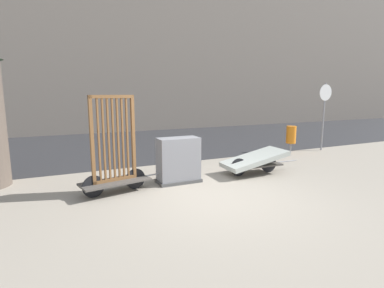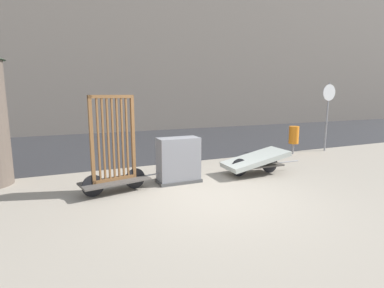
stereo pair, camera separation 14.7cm
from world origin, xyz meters
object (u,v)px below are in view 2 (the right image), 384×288
object	(u,v)px
bike_cart_with_bedframe	(114,161)
bike_cart_with_mattress	(255,160)
utility_cabinet	(178,162)
sign_post	(328,106)
trash_bin	(294,135)

from	to	relation	value
bike_cart_with_bedframe	bike_cart_with_mattress	world-z (taller)	bike_cart_with_bedframe
bike_cart_with_mattress	utility_cabinet	distance (m)	2.16
bike_cart_with_bedframe	sign_post	bearing A→B (deg)	0.17
bike_cart_with_bedframe	sign_post	xyz separation A→B (m)	(8.22, 1.77, 0.97)
bike_cart_with_bedframe	bike_cart_with_mattress	size ratio (longest dim) A/B	0.95
sign_post	utility_cabinet	bearing A→B (deg)	-166.46
bike_cart_with_mattress	sign_post	world-z (taller)	sign_post
bike_cart_with_mattress	trash_bin	distance (m)	3.45
sign_post	bike_cart_with_mattress	bearing A→B (deg)	-158.54
bike_cart_with_mattress	sign_post	size ratio (longest dim) A/B	0.90
utility_cabinet	sign_post	bearing A→B (deg)	13.54
bike_cart_with_bedframe	sign_post	size ratio (longest dim) A/B	0.86
bike_cart_with_mattress	sign_post	distance (m)	5.01
utility_cabinet	trash_bin	bearing A→B (deg)	17.56
trash_bin	sign_post	world-z (taller)	sign_post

